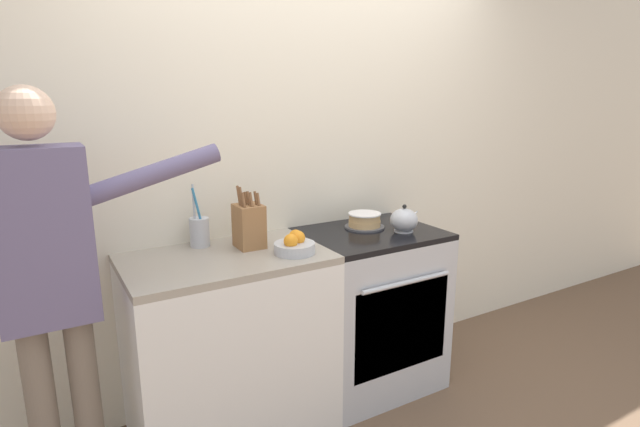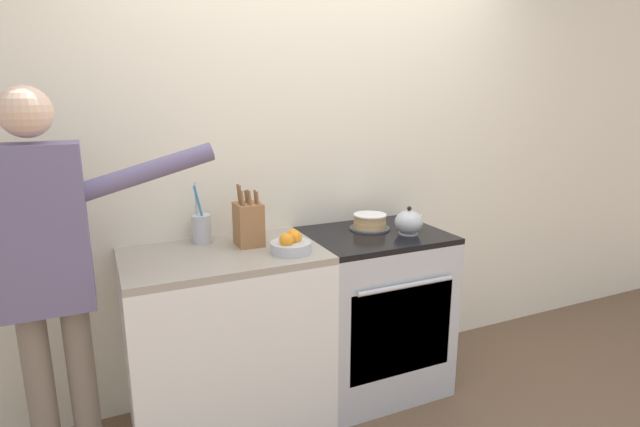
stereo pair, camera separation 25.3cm
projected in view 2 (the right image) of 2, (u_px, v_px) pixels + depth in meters
The scene contains 10 objects.
ground_plane at pixel (361, 423), 2.59m from camera, with size 16.00×16.00×0.00m, color brown.
wall_back at pixel (312, 161), 2.84m from camera, with size 8.00×0.04×2.60m.
counter_cabinet at pixel (227, 341), 2.50m from camera, with size 0.95×0.60×0.93m.
stove_range at pixel (373, 311), 2.84m from camera, with size 0.74×0.63×0.93m.
layer_cake at pixel (370, 222), 2.80m from camera, with size 0.23×0.23×0.09m.
tea_kettle at pixel (409, 222), 2.70m from camera, with size 0.19×0.15×0.15m.
knife_block at pixel (249, 224), 2.49m from camera, with size 0.13×0.15×0.31m.
utensil_crock at pixel (201, 228), 2.54m from camera, with size 0.10×0.10×0.31m.
fruit_bowl at pixel (291, 244), 2.40m from camera, with size 0.20×0.20×0.11m.
person_baker at pixel (48, 261), 1.99m from camera, with size 0.95×0.20×1.70m.
Camera 2 is at (-1.14, -1.97, 1.67)m, focal length 28.00 mm.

